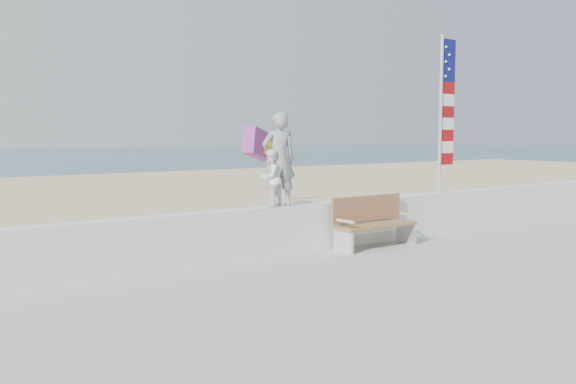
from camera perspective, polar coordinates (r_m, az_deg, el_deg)
name	(u,v)px	position (r m, az deg, el deg)	size (l,w,h in m)	color
ground	(346,287)	(9.68, 5.45, -8.85)	(220.00, 220.00, 0.00)	#315062
sand	(127,220)	(17.32, -14.86, -2.59)	(90.00, 40.00, 0.08)	#CFB48A
seawall	(273,231)	(11.09, -1.45, -3.69)	(30.00, 0.35, 0.90)	silver
adult	(279,159)	(11.05, -0.85, 3.07)	(0.62, 0.41, 1.71)	gray
child	(271,178)	(10.96, -1.64, 1.31)	(0.51, 0.39, 1.04)	white
bench	(373,221)	(12.06, 7.96, -2.73)	(1.80, 0.57, 1.00)	olive
flag	(444,107)	(14.20, 14.42, 7.68)	(0.50, 0.08, 3.50)	white
parafoil_kite	(260,145)	(12.74, -2.63, 4.45)	(1.07, 0.78, 0.74)	red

